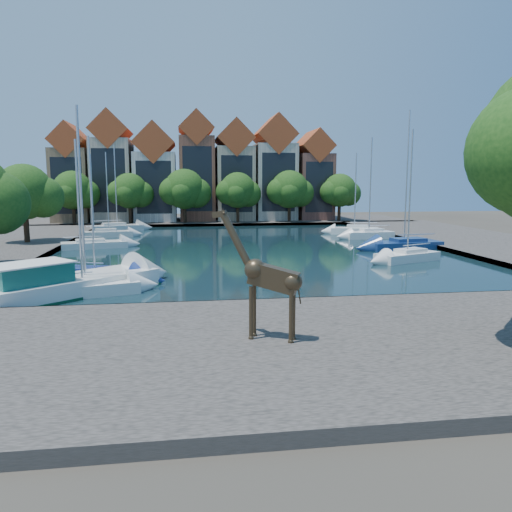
% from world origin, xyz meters
% --- Properties ---
extents(ground, '(160.00, 160.00, 0.00)m').
position_xyz_m(ground, '(0.00, 0.00, 0.00)').
color(ground, '#38332B').
rests_on(ground, ground).
extents(water_basin, '(38.00, 50.00, 0.08)m').
position_xyz_m(water_basin, '(0.00, 24.00, 0.04)').
color(water_basin, black).
rests_on(water_basin, ground).
extents(near_quay, '(50.00, 14.00, 0.50)m').
position_xyz_m(near_quay, '(0.00, -7.00, 0.25)').
color(near_quay, '#544E49').
rests_on(near_quay, ground).
extents(far_quay, '(60.00, 16.00, 0.50)m').
position_xyz_m(far_quay, '(0.00, 56.00, 0.25)').
color(far_quay, '#544E49').
rests_on(far_quay, ground).
extents(right_quay, '(14.00, 52.00, 0.50)m').
position_xyz_m(right_quay, '(25.00, 24.00, 0.25)').
color(right_quay, '#544E49').
rests_on(right_quay, ground).
extents(townhouse_west_end, '(5.44, 9.18, 14.93)m').
position_xyz_m(townhouse_west_end, '(-23.00, 55.99, 7.36)').
color(townhouse_west_end, '#836547').
rests_on(townhouse_west_end, far_quay).
extents(townhouse_west_mid, '(5.94, 9.18, 16.79)m').
position_xyz_m(townhouse_west_mid, '(-17.00, 55.99, 8.23)').
color(townhouse_west_mid, '#B9A68E').
rests_on(townhouse_west_mid, far_quay).
extents(townhouse_west_inner, '(6.43, 9.18, 15.15)m').
position_xyz_m(townhouse_west_inner, '(-10.50, 55.99, 7.35)').
color(townhouse_west_inner, beige).
rests_on(townhouse_west_inner, far_quay).
extents(townhouse_center, '(5.44, 9.18, 16.93)m').
position_xyz_m(townhouse_center, '(-4.00, 55.99, 8.36)').
color(townhouse_center, brown).
rests_on(townhouse_center, far_quay).
extents(townhouse_east_inner, '(5.94, 9.18, 15.79)m').
position_xyz_m(townhouse_east_inner, '(2.00, 55.99, 7.73)').
color(townhouse_east_inner, tan).
rests_on(townhouse_east_inner, far_quay).
extents(townhouse_east_mid, '(6.43, 9.18, 16.65)m').
position_xyz_m(townhouse_east_mid, '(8.50, 55.99, 8.10)').
color(townhouse_east_mid, '#BFB4A3').
rests_on(townhouse_east_mid, far_quay).
extents(townhouse_east_end, '(5.44, 9.18, 14.43)m').
position_xyz_m(townhouse_east_end, '(15.00, 55.99, 7.11)').
color(townhouse_east_end, brown).
rests_on(townhouse_east_end, far_quay).
extents(far_tree_far_west, '(7.28, 5.60, 7.68)m').
position_xyz_m(far_tree_far_west, '(-21.90, 50.49, 5.18)').
color(far_tree_far_west, '#332114').
rests_on(far_tree_far_west, far_quay).
extents(far_tree_west, '(6.76, 5.20, 7.36)m').
position_xyz_m(far_tree_west, '(-13.91, 50.49, 5.08)').
color(far_tree_west, '#332114').
rests_on(far_tree_west, far_quay).
extents(far_tree_mid_west, '(7.80, 6.00, 8.00)m').
position_xyz_m(far_tree_mid_west, '(-5.89, 50.49, 5.29)').
color(far_tree_mid_west, '#332114').
rests_on(far_tree_mid_west, far_quay).
extents(far_tree_mid_east, '(7.02, 5.40, 7.52)m').
position_xyz_m(far_tree_mid_east, '(2.10, 50.49, 5.13)').
color(far_tree_mid_east, '#332114').
rests_on(far_tree_mid_east, far_quay).
extents(far_tree_east, '(7.54, 5.80, 7.84)m').
position_xyz_m(far_tree_east, '(10.11, 50.49, 5.24)').
color(far_tree_east, '#332114').
rests_on(far_tree_east, far_quay).
extents(far_tree_far_east, '(6.76, 5.20, 7.36)m').
position_xyz_m(far_tree_far_east, '(18.09, 50.49, 5.08)').
color(far_tree_far_east, '#332114').
rests_on(far_tree_far_east, far_quay).
extents(side_tree_left_far, '(7.28, 5.60, 7.88)m').
position_xyz_m(side_tree_left_far, '(-21.90, 27.99, 5.38)').
color(side_tree_left_far, '#332114').
rests_on(side_tree_left_far, left_quay).
extents(giraffe_statue, '(3.31, 1.79, 4.99)m').
position_xyz_m(giraffe_statue, '(-3.05, -6.69, 2.95)').
color(giraffe_statue, '#3D2F1E').
rests_on(giraffe_statue, near_quay).
extents(motorsailer, '(10.48, 9.78, 10.78)m').
position_xyz_m(motorsailer, '(-13.28, 3.83, 0.90)').
color(motorsailer, silver).
rests_on(motorsailer, water_basin).
extents(sailboat_left_a, '(6.55, 3.97, 8.82)m').
position_xyz_m(sailboat_left_a, '(-12.00, 4.00, 0.62)').
color(sailboat_left_a, silver).
rests_on(sailboat_left_a, water_basin).
extents(sailboat_left_b, '(7.12, 4.31, 9.36)m').
position_xyz_m(sailboat_left_b, '(-12.00, 8.02, 0.59)').
color(sailboat_left_b, navy).
rests_on(sailboat_left_b, water_basin).
extents(sailboat_left_c, '(6.55, 3.60, 9.17)m').
position_xyz_m(sailboat_left_c, '(-14.96, 25.44, 0.57)').
color(sailboat_left_c, silver).
rests_on(sailboat_left_c, water_basin).
extents(sailboat_left_d, '(5.71, 2.78, 9.90)m').
position_xyz_m(sailboat_left_d, '(-15.00, 35.55, 0.63)').
color(sailboat_left_d, silver).
rests_on(sailboat_left_d, water_basin).
extents(sailboat_left_e, '(7.03, 4.30, 11.24)m').
position_xyz_m(sailboat_left_e, '(-15.00, 43.18, 0.68)').
color(sailboat_left_e, beige).
rests_on(sailboat_left_e, water_basin).
extents(sailboat_right_a, '(6.02, 3.98, 10.63)m').
position_xyz_m(sailboat_right_a, '(12.00, 13.14, 0.65)').
color(sailboat_right_a, silver).
rests_on(sailboat_right_a, water_basin).
extents(sailboat_right_b, '(7.58, 3.60, 13.16)m').
position_xyz_m(sailboat_right_b, '(15.00, 20.32, 0.68)').
color(sailboat_right_b, navy).
rests_on(sailboat_right_b, water_basin).
extents(sailboat_right_c, '(5.77, 2.49, 11.47)m').
position_xyz_m(sailboat_right_c, '(15.00, 29.70, 0.73)').
color(sailboat_right_c, white).
rests_on(sailboat_right_c, water_basin).
extents(sailboat_right_d, '(6.19, 3.60, 10.02)m').
position_xyz_m(sailboat_right_d, '(15.00, 34.71, 0.70)').
color(sailboat_right_d, white).
rests_on(sailboat_right_d, water_basin).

